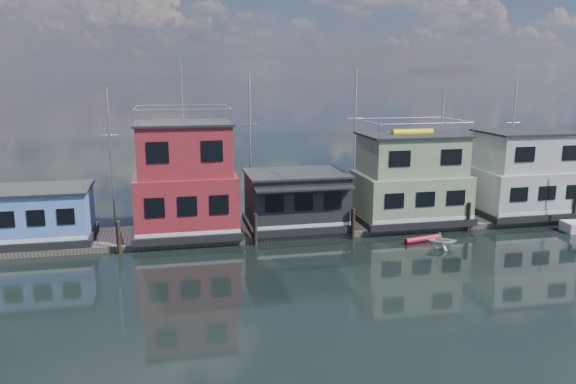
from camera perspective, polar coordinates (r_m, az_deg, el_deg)
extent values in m
plane|color=black|center=(31.24, 6.73, -9.87)|extent=(160.00, 160.00, 0.00)
cube|color=#595147|center=(42.10, 1.48, -3.66)|extent=(48.00, 5.00, 0.40)
cube|color=black|center=(41.73, -23.38, -4.18)|extent=(6.40, 4.90, 0.50)
cube|color=#5F8DDE|center=(41.31, -23.58, -1.85)|extent=(6.00, 4.50, 3.00)
cube|color=black|center=(40.98, -23.76, 0.29)|extent=(6.30, 4.80, 0.16)
cube|color=black|center=(40.89, -10.20, -3.68)|extent=(7.40, 5.90, 0.50)
cube|color=maroon|center=(40.37, -10.31, -0.78)|extent=(7.00, 5.50, 3.74)
cube|color=maroon|center=(39.73, -10.51, 4.29)|extent=(6.30, 4.95, 3.46)
cube|color=black|center=(39.53, -10.61, 6.88)|extent=(6.65, 5.23, 0.16)
cylinder|color=silver|center=(39.40, -10.73, 9.90)|extent=(0.08, 0.08, 4.00)
cube|color=black|center=(41.87, 0.82, -3.11)|extent=(7.40, 5.40, 0.50)
cube|color=black|center=(41.39, 0.82, -0.50)|extent=(7.00, 5.00, 3.40)
cube|color=black|center=(41.04, 0.83, 1.92)|extent=(7.30, 5.30, 0.16)
cube|color=black|center=(38.48, 1.76, 0.33)|extent=(7.00, 1.20, 0.12)
cube|color=black|center=(44.69, 12.15, -2.40)|extent=(8.40, 5.90, 0.50)
cube|color=gray|center=(44.27, 12.25, -0.13)|extent=(8.00, 5.50, 3.12)
cube|color=gray|center=(43.75, 12.43, 3.71)|extent=(7.20, 4.95, 2.88)
cube|color=black|center=(43.56, 12.52, 5.69)|extent=(7.60, 5.23, 0.16)
cylinder|color=#F4EF07|center=(43.54, 12.53, 5.91)|extent=(3.20, 0.56, 0.56)
cube|color=black|center=(49.58, 22.76, -1.65)|extent=(8.40, 5.90, 0.50)
cube|color=#BABAB6|center=(49.21, 22.93, 0.40)|extent=(8.00, 5.50, 3.12)
cube|color=#BABAB6|center=(48.74, 23.22, 3.85)|extent=(7.20, 4.95, 2.88)
cube|color=black|center=(48.57, 23.37, 5.62)|extent=(7.60, 5.23, 0.16)
cylinder|color=#2D2116|center=(38.21, -16.84, -4.44)|extent=(0.28, 0.28, 2.20)
cylinder|color=#2D2116|center=(38.46, -3.34, -3.82)|extent=(0.28, 0.28, 2.20)
cylinder|color=#2D2116|center=(40.08, 6.61, -3.22)|extent=(0.28, 0.28, 2.20)
cylinder|color=#2D2116|center=(43.74, 17.86, -2.43)|extent=(0.28, 0.28, 2.20)
cylinder|color=#2D2116|center=(48.81, 27.07, -1.71)|extent=(0.28, 0.28, 2.20)
cylinder|color=silver|center=(46.02, -17.57, 3.57)|extent=(0.16, 0.16, 10.50)
cylinder|color=silver|center=(45.83, -17.69, 5.51)|extent=(1.40, 0.06, 0.06)
cylinder|color=silver|center=(46.21, -3.87, 4.77)|extent=(0.16, 0.16, 11.50)
cylinder|color=silver|center=(46.02, -3.90, 6.90)|extent=(1.40, 0.06, 0.06)
cylinder|color=silver|center=(48.29, 6.80, 5.33)|extent=(0.16, 0.16, 12.00)
cylinder|color=silver|center=(48.11, 6.85, 7.46)|extent=(1.40, 0.06, 0.06)
cylinder|color=silver|center=(51.55, 15.24, 4.29)|extent=(0.16, 0.16, 10.00)
cylinder|color=silver|center=(51.37, 15.33, 5.95)|extent=(1.40, 0.06, 0.06)
cylinder|color=silver|center=(55.04, 21.79, 4.85)|extent=(0.16, 0.16, 11.00)
cylinder|color=silver|center=(54.88, 21.92, 6.56)|extent=(1.40, 0.06, 0.06)
cylinder|color=red|center=(40.42, 13.46, -4.68)|extent=(2.76, 0.97, 0.40)
imported|color=silver|center=(39.31, 15.31, -4.74)|extent=(2.45, 2.25, 1.08)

